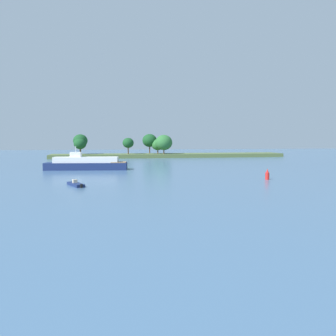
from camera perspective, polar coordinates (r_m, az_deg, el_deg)
treeline_island at (r=131.93m, az=-1.79°, el=2.86°), size 88.81×11.53×8.96m
fishing_skiff at (r=53.34m, az=-15.04°, el=-2.62°), size 3.01×4.95×0.93m
white_riverboat at (r=80.56m, az=-13.38°, el=0.69°), size 18.76×6.14×5.44m
channel_buoy_red at (r=61.91m, az=16.13°, el=-1.10°), size 0.70×0.70×1.90m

